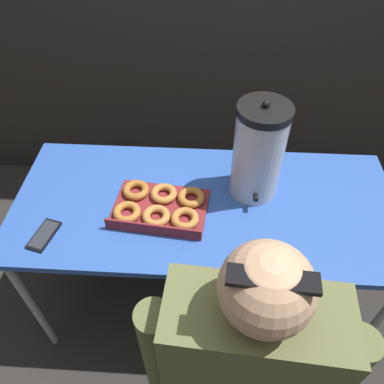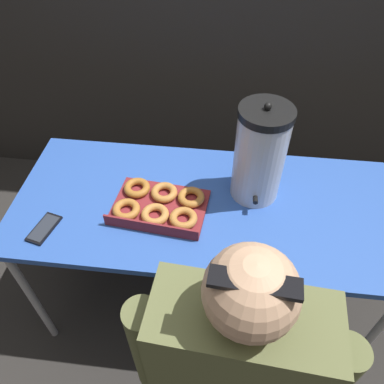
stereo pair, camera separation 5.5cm
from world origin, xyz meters
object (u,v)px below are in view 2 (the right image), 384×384
(donut_box, at_px, (159,205))
(person_seated, at_px, (231,379))
(cell_phone, at_px, (44,228))
(coffee_urn, at_px, (260,154))

(donut_box, distance_m, person_seated, 0.64)
(donut_box, bearing_deg, cell_phone, -154.27)
(coffee_urn, bearing_deg, cell_phone, -159.73)
(donut_box, bearing_deg, person_seated, -53.93)
(coffee_urn, bearing_deg, person_seated, -94.27)
(person_seated, bearing_deg, coffee_urn, -90.15)
(coffee_urn, height_order, person_seated, person_seated)
(cell_phone, bearing_deg, person_seated, -14.32)
(donut_box, relative_size, cell_phone, 2.51)
(person_seated, bearing_deg, cell_phone, -24.30)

